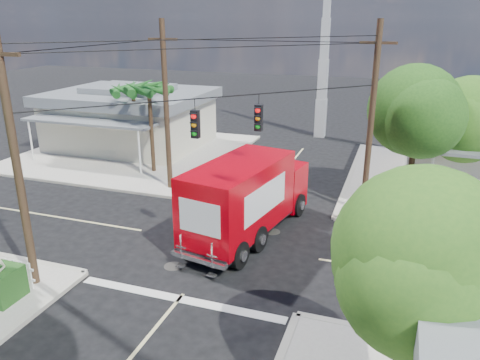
% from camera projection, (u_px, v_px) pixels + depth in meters
% --- Properties ---
extents(ground, '(120.00, 120.00, 0.00)m').
position_uv_depth(ground, '(224.00, 244.00, 19.71)').
color(ground, black).
rests_on(ground, ground).
extents(sidewalk_ne, '(14.12, 14.12, 0.14)m').
position_uv_depth(sidewalk_ne, '(477.00, 187.00, 26.02)').
color(sidewalk_ne, '#ABA59A').
rests_on(sidewalk_ne, ground).
extents(sidewalk_nw, '(14.12, 14.12, 0.14)m').
position_uv_depth(sidewalk_nw, '(135.00, 152.00, 32.75)').
color(sidewalk_nw, '#ABA59A').
rests_on(sidewalk_nw, ground).
extents(road_markings, '(32.00, 32.00, 0.01)m').
position_uv_depth(road_markings, '(211.00, 260.00, 18.40)').
color(road_markings, beige).
rests_on(road_markings, ground).
extents(building_nw, '(10.80, 10.20, 4.30)m').
position_uv_depth(building_nw, '(131.00, 117.00, 33.80)').
color(building_nw, beige).
rests_on(building_nw, sidewalk_nw).
extents(radio_tower, '(0.80, 0.80, 17.00)m').
position_uv_depth(radio_tower, '(324.00, 64.00, 35.53)').
color(radio_tower, silver).
rests_on(radio_tower, ground).
extents(tree_ne_front, '(4.21, 4.14, 6.66)m').
position_uv_depth(tree_ne_front, '(418.00, 113.00, 21.93)').
color(tree_ne_front, '#422D1C').
rests_on(tree_ne_front, sidewalk_ne).
extents(tree_ne_back, '(3.77, 3.66, 5.82)m').
position_uv_depth(tree_ne_back, '(471.00, 120.00, 23.28)').
color(tree_ne_back, '#422D1C').
rests_on(tree_ne_back, sidewalk_ne).
extents(tree_se, '(3.67, 3.54, 5.62)m').
position_uv_depth(tree_se, '(412.00, 271.00, 9.75)').
color(tree_se, '#422D1C').
rests_on(tree_se, sidewalk_se).
extents(palm_nw_front, '(3.01, 3.08, 5.59)m').
position_uv_depth(palm_nw_front, '(149.00, 90.00, 27.05)').
color(palm_nw_front, '#422D1C').
rests_on(palm_nw_front, sidewalk_nw).
extents(palm_nw_back, '(3.01, 3.08, 5.19)m').
position_uv_depth(palm_nw_back, '(133.00, 91.00, 29.13)').
color(palm_nw_back, '#422D1C').
rests_on(palm_nw_back, sidewalk_nw).
extents(utility_poles, '(12.00, 10.68, 9.00)m').
position_uv_depth(utility_poles, '(202.00, 125.00, 20.09)').
color(utility_poles, '#473321').
rests_on(utility_poles, ground).
extents(vending_boxes, '(1.90, 0.50, 1.10)m').
position_uv_depth(vending_boxes, '(393.00, 197.00, 23.00)').
color(vending_boxes, '#A41817').
rests_on(vending_boxes, sidewalk_ne).
extents(delivery_truck, '(3.79, 8.28, 3.46)m').
position_uv_depth(delivery_truck, '(247.00, 197.00, 20.03)').
color(delivery_truck, black).
rests_on(delivery_truck, ground).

